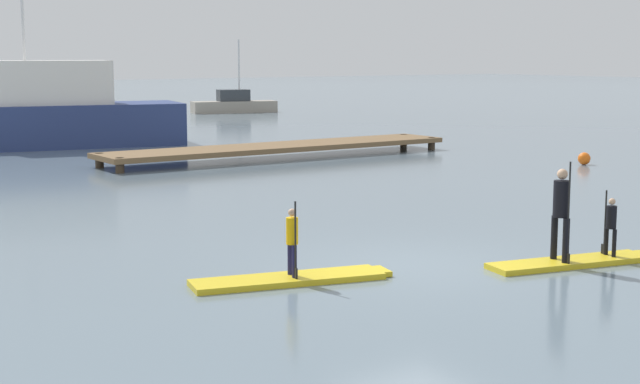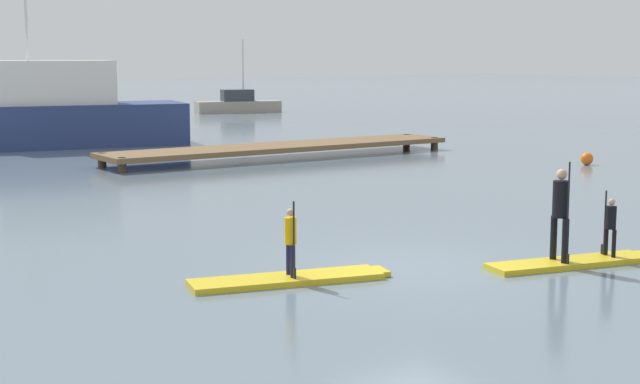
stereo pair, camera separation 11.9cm
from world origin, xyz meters
TOP-DOWN VIEW (x-y plane):
  - ground_plane at (0.00, 0.00)m, footprint 240.00×240.00m
  - paddleboard_near at (-2.43, 0.23)m, footprint 3.44×1.53m
  - paddler_child_solo at (-2.43, 0.22)m, footprint 0.24×0.39m
  - paddleboard_far at (2.42, -1.53)m, footprint 3.36×1.36m
  - paddler_adult at (2.12, -1.47)m, footprint 0.35×0.51m
  - paddler_child_front at (3.20, -1.69)m, footprint 0.22×0.38m
  - fishing_boat_white_large at (1.63, 25.14)m, footprint 11.60×5.41m
  - motor_boat_small_navy at (19.07, 40.69)m, footprint 5.62×2.75m
  - floating_dock at (7.35, 16.30)m, footprint 13.62×2.33m
  - mooring_buoy_mid at (14.77, 8.62)m, footprint 0.43×0.43m

SIDE VIEW (x-z plane):
  - ground_plane at x=0.00m, z-range 0.00..0.00m
  - paddleboard_far at x=2.42m, z-range 0.00..0.10m
  - paddleboard_near at x=-2.43m, z-range 0.00..0.10m
  - mooring_buoy_mid at x=14.77m, z-range 0.00..0.43m
  - floating_dock at x=7.35m, z-range 0.15..0.63m
  - motor_boat_small_navy at x=19.07m, z-range -1.79..2.88m
  - paddler_child_front at x=3.20m, z-range 0.10..1.29m
  - paddler_child_solo at x=-2.43m, z-range 0.10..1.37m
  - paddler_adult at x=2.12m, z-range 0.15..1.94m
  - fishing_boat_white_large at x=1.63m, z-range -2.55..5.16m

